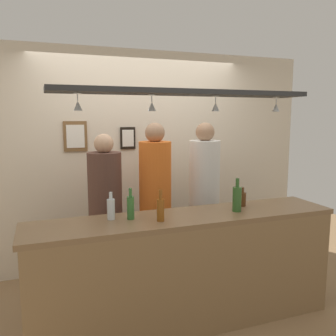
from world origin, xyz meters
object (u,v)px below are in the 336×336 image
(person_left_brown_shirt, at_px, (105,199))
(picture_frame_crest, at_px, (128,138))
(person_right_white_patterned_shirt, at_px, (204,185))
(bottle_beer_green_import, at_px, (131,207))
(picture_frame_caricature, at_px, (75,136))
(person_middle_orange_shirt, at_px, (155,189))
(bottle_champagne_green, at_px, (237,198))
(bottle_beer_amber_tall, at_px, (161,209))
(bottle_soda_clear, at_px, (111,208))
(bottle_beer_brown_stubby, at_px, (242,199))

(person_left_brown_shirt, height_order, picture_frame_crest, picture_frame_crest)
(person_right_white_patterned_shirt, bearing_deg, picture_frame_crest, 139.25)
(bottle_beer_green_import, bearing_deg, picture_frame_caricature, 102.21)
(person_middle_orange_shirt, relative_size, bottle_champagne_green, 5.86)
(picture_frame_caricature, bearing_deg, bottle_beer_amber_tall, -71.24)
(bottle_beer_amber_tall, height_order, picture_frame_caricature, picture_frame_caricature)
(person_middle_orange_shirt, relative_size, picture_frame_caricature, 5.17)
(person_middle_orange_shirt, xyz_separation_m, picture_frame_caricature, (-0.74, 0.62, 0.53))
(person_middle_orange_shirt, bearing_deg, bottle_soda_clear, -131.40)
(bottle_beer_green_import, xyz_separation_m, picture_frame_crest, (0.31, 1.35, 0.48))
(bottle_soda_clear, bearing_deg, bottle_beer_green_import, -17.36)
(person_middle_orange_shirt, relative_size, bottle_beer_amber_tall, 6.76)
(person_middle_orange_shirt, distance_m, picture_frame_caricature, 1.10)
(person_middle_orange_shirt, bearing_deg, person_left_brown_shirt, 180.00)
(bottle_beer_amber_tall, relative_size, bottle_soda_clear, 1.13)
(bottle_soda_clear, bearing_deg, person_right_white_patterned_shirt, 30.15)
(person_middle_orange_shirt, relative_size, picture_frame_crest, 6.76)
(person_left_brown_shirt, distance_m, picture_frame_caricature, 0.89)
(bottle_soda_clear, relative_size, picture_frame_caricature, 0.68)
(person_left_brown_shirt, bearing_deg, picture_frame_crest, 57.41)
(person_left_brown_shirt, relative_size, bottle_beer_green_import, 6.36)
(person_left_brown_shirt, relative_size, bottle_soda_clear, 7.19)
(person_left_brown_shirt, xyz_separation_m, bottle_soda_clear, (-0.07, -0.69, 0.08))
(person_left_brown_shirt, relative_size, person_right_white_patterned_shirt, 0.94)
(bottle_soda_clear, xyz_separation_m, bottle_champagne_green, (1.10, -0.14, 0.03))
(person_middle_orange_shirt, height_order, bottle_champagne_green, person_middle_orange_shirt)
(bottle_beer_green_import, bearing_deg, bottle_beer_amber_tall, -32.88)
(person_middle_orange_shirt, relative_size, person_right_white_patterned_shirt, 1.00)
(bottle_beer_brown_stubby, xyz_separation_m, picture_frame_crest, (-0.78, 1.29, 0.51))
(bottle_champagne_green, bearing_deg, bottle_beer_brown_stubby, 44.68)
(bottle_soda_clear, relative_size, bottle_champagne_green, 0.77)
(bottle_beer_green_import, distance_m, bottle_champagne_green, 0.95)
(bottle_beer_amber_tall, distance_m, bottle_beer_brown_stubby, 0.90)
(person_middle_orange_shirt, distance_m, person_right_white_patterned_shirt, 0.58)
(person_right_white_patterned_shirt, distance_m, bottle_beer_brown_stubby, 0.68)
(bottle_beer_amber_tall, xyz_separation_m, bottle_beer_brown_stubby, (0.88, 0.19, -0.03))
(person_middle_orange_shirt, distance_m, bottle_beer_brown_stubby, 0.94)
(bottle_champagne_green, bearing_deg, bottle_beer_amber_tall, -176.22)
(person_middle_orange_shirt, relative_size, bottle_beer_green_import, 6.76)
(person_left_brown_shirt, xyz_separation_m, bottle_beer_amber_tall, (0.29, -0.87, 0.09))
(person_left_brown_shirt, xyz_separation_m, bottle_beer_brown_stubby, (1.18, -0.68, 0.06))
(bottle_beer_brown_stubby, xyz_separation_m, picture_frame_caricature, (-1.39, 1.29, 0.55))
(person_right_white_patterned_shirt, distance_m, picture_frame_crest, 1.07)
(person_middle_orange_shirt, distance_m, bottle_soda_clear, 0.91)
(picture_frame_crest, bearing_deg, bottle_beer_green_import, -103.05)
(person_left_brown_shirt, xyz_separation_m, person_middle_orange_shirt, (0.53, 0.00, 0.07))
(person_left_brown_shirt, height_order, bottle_soda_clear, person_left_brown_shirt)
(picture_frame_caricature, bearing_deg, person_right_white_patterned_shirt, -25.02)
(bottle_beer_green_import, xyz_separation_m, picture_frame_caricature, (-0.29, 1.35, 0.51))
(person_left_brown_shirt, xyz_separation_m, bottle_champagne_green, (1.03, -0.82, 0.10))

